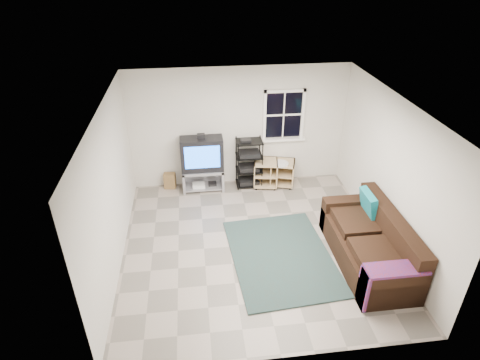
{
  "coord_description": "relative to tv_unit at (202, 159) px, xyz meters",
  "views": [
    {
      "loc": [
        -0.95,
        -5.54,
        4.61
      ],
      "look_at": [
        -0.21,
        0.4,
        1.13
      ],
      "focal_mm": 30.0,
      "sensor_mm": 36.0,
      "label": 1
    }
  ],
  "objects": [
    {
      "name": "side_table_right",
      "position": [
        1.76,
        0.0,
        -0.39
      ],
      "size": [
        0.63,
        0.63,
        0.58
      ],
      "rotation": [
        0.0,
        0.0,
        -0.3
      ],
      "color": "tan",
      "rests_on": "ground"
    },
    {
      "name": "av_rack",
      "position": [
        1.01,
        0.02,
        -0.23
      ],
      "size": [
        0.56,
        0.41,
        1.12
      ],
      "color": "black",
      "rests_on": "ground"
    },
    {
      "name": "sofa",
      "position": [
        2.65,
        -2.71,
        -0.37
      ],
      "size": [
        0.96,
        2.16,
        0.99
      ],
      "color": "black",
      "rests_on": "ground"
    },
    {
      "name": "paper_bag",
      "position": [
        -0.73,
        0.12,
        -0.54
      ],
      "size": [
        0.27,
        0.19,
        0.35
      ],
      "primitive_type": "cube",
      "rotation": [
        0.0,
        0.0,
        -0.13
      ],
      "color": "olive",
      "rests_on": "ground"
    },
    {
      "name": "room",
      "position": [
        1.76,
        0.21,
        0.76
      ],
      "size": [
        4.6,
        4.62,
        4.6
      ],
      "color": "gray",
      "rests_on": "ground"
    },
    {
      "name": "tv_unit",
      "position": [
        0.0,
        0.0,
        0.0
      ],
      "size": [
        0.89,
        0.44,
        1.3
      ],
      "color": "#95959D",
      "rests_on": "ground"
    },
    {
      "name": "shag_rug",
      "position": [
        1.22,
        -2.43,
        -0.7
      ],
      "size": [
        1.81,
        2.39,
        0.03
      ],
      "primitive_type": "cube",
      "rotation": [
        0.0,
        0.0,
        0.07
      ],
      "color": "#321E16",
      "rests_on": "ground"
    },
    {
      "name": "side_table_left",
      "position": [
        1.38,
        0.01,
        -0.4
      ],
      "size": [
        0.58,
        0.58,
        0.6
      ],
      "rotation": [
        0.0,
        0.0,
        -0.17
      ],
      "color": "tan",
      "rests_on": "ground"
    }
  ]
}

